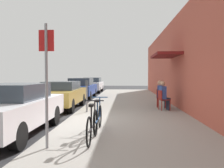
# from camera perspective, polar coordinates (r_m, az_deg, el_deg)

# --- Properties ---
(ground_plane) EXTENTS (60.00, 60.00, 0.00)m
(ground_plane) POSITION_cam_1_polar(r_m,az_deg,el_deg) (8.48, -11.00, -9.18)
(ground_plane) COLOR #2D2D30
(sidewalk_slab) EXTENTS (4.50, 32.00, 0.12)m
(sidewalk_slab) POSITION_cam_1_polar(r_m,az_deg,el_deg) (10.20, 4.28, -6.90)
(sidewalk_slab) COLOR #9E9B93
(sidewalk_slab) RESTS_ON ground_plane
(building_facade) EXTENTS (1.40, 32.00, 4.55)m
(building_facade) POSITION_cam_1_polar(r_m,az_deg,el_deg) (10.44, 17.63, 5.42)
(building_facade) COLOR #BC5442
(building_facade) RESTS_ON ground_plane
(parked_car_0) EXTENTS (1.80, 4.40, 1.41)m
(parked_car_0) POSITION_cam_1_polar(r_m,az_deg,el_deg) (7.29, -22.50, -5.28)
(parked_car_0) COLOR silver
(parked_car_0) RESTS_ON ground_plane
(parked_car_1) EXTENTS (1.80, 4.40, 1.34)m
(parked_car_1) POSITION_cam_1_polar(r_m,az_deg,el_deg) (12.19, -11.84, -2.38)
(parked_car_1) COLOR #A58433
(parked_car_1) RESTS_ON ground_plane
(parked_car_2) EXTENTS (1.80, 4.40, 1.45)m
(parked_car_2) POSITION_cam_1_polar(r_m,az_deg,el_deg) (17.43, -7.30, -0.92)
(parked_car_2) COLOR navy
(parked_car_2) RESTS_ON ground_plane
(parked_car_3) EXTENTS (1.80, 4.40, 1.43)m
(parked_car_3) POSITION_cam_1_polar(r_m,az_deg,el_deg) (23.41, -4.64, -0.15)
(parked_car_3) COLOR silver
(parked_car_3) RESTS_ON ground_plane
(parking_meter) EXTENTS (0.12, 0.10, 1.32)m
(parking_meter) POSITION_cam_1_polar(r_m,az_deg,el_deg) (10.11, -5.95, -2.26)
(parking_meter) COLOR slate
(parking_meter) RESTS_ON sidewalk_slab
(street_sign) EXTENTS (0.32, 0.06, 2.60)m
(street_sign) POSITION_cam_1_polar(r_m,az_deg,el_deg) (5.22, -15.15, 1.88)
(street_sign) COLOR gray
(street_sign) RESTS_ON sidewalk_slab
(bicycle_0) EXTENTS (0.46, 1.71, 0.90)m
(bicycle_0) POSITION_cam_1_polar(r_m,az_deg,el_deg) (6.69, -3.30, -8.01)
(bicycle_0) COLOR black
(bicycle_0) RESTS_ON sidewalk_slab
(bicycle_1) EXTENTS (0.46, 1.71, 0.90)m
(bicycle_1) POSITION_cam_1_polar(r_m,az_deg,el_deg) (5.75, -4.66, -9.67)
(bicycle_1) COLOR black
(bicycle_1) RESTS_ON sidewalk_slab
(cafe_chair_0) EXTENTS (0.52, 0.52, 0.87)m
(cafe_chair_0) POSITION_cam_1_polar(r_m,az_deg,el_deg) (10.86, 11.80, -3.39)
(cafe_chair_0) COLOR maroon
(cafe_chair_0) RESTS_ON sidewalk_slab
(seated_patron_0) EXTENTS (0.48, 0.43, 1.29)m
(seated_patron_0) POSITION_cam_1_polar(r_m,az_deg,el_deg) (10.86, 12.11, -2.38)
(seated_patron_0) COLOR #232838
(seated_patron_0) RESTS_ON sidewalk_slab
(cafe_chair_1) EXTENTS (0.52, 0.52, 0.87)m
(cafe_chair_1) POSITION_cam_1_polar(r_m,az_deg,el_deg) (11.67, 11.19, -3.01)
(cafe_chair_1) COLOR maroon
(cafe_chair_1) RESTS_ON sidewalk_slab
(seated_patron_1) EXTENTS (0.48, 0.43, 1.29)m
(seated_patron_1) POSITION_cam_1_polar(r_m,az_deg,el_deg) (11.65, 11.49, -2.07)
(seated_patron_1) COLOR #232838
(seated_patron_1) RESTS_ON sidewalk_slab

